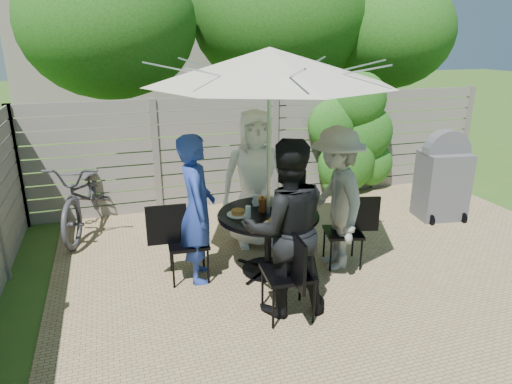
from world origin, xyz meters
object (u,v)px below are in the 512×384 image
object	(u,v)px
glass_right	(288,203)
glass_back	(255,200)
person_left	(197,209)
plate_right	(298,209)
plate_front	(275,222)
chair_front	(288,290)
person_right	(336,200)
umbrella	(270,66)
bicycle	(86,194)
chair_right	(344,245)
glass_front	(282,215)
patio_table	(268,231)
syrup_jug	(262,205)
person_front	(286,229)
coffee_cup	(273,201)
plate_left	(238,213)
chair_back	(253,220)
bbq_grill	(443,179)
chair_left	(187,257)
plate_back	(262,201)
person_back	(255,179)
glass_left	(248,212)

from	to	relation	value
glass_right	glass_back	bearing A→B (deg)	149.80
person_left	plate_right	world-z (taller)	person_left
plate_front	glass_back	bearing A→B (deg)	92.41
chair_front	person_right	bearing A→B (deg)	-43.71
umbrella	bicycle	xyz separation A→B (m)	(-2.10, 2.07, -1.90)
chair_right	glass_front	size ratio (longest dim) A/B	6.45
patio_table	glass_front	bearing A→B (deg)	-75.20
glass_back	syrup_jug	bearing A→B (deg)	-85.11
person_front	plate_front	world-z (taller)	person_front
person_front	glass_back	distance (m)	1.10
person_left	person_front	world-z (taller)	person_front
person_left	person_front	size ratio (longest dim) A/B	0.95
coffee_cup	plate_left	bearing A→B (deg)	-161.64
chair_back	plate_front	world-z (taller)	chair_back
plate_left	bbq_grill	distance (m)	3.60
chair_left	plate_front	world-z (taller)	chair_left
plate_back	glass_right	bearing A→B (deg)	-51.70
patio_table	syrup_jug	bearing A→B (deg)	133.00
chair_back	person_right	size ratio (longest dim) A/B	0.55
chair_back	chair_left	size ratio (longest dim) A/B	1.03
person_back	bbq_grill	bearing A→B (deg)	7.29
umbrella	chair_back	size ratio (longest dim) A/B	3.10
person_right	syrup_jug	world-z (taller)	person_right
glass_back	chair_front	bearing A→B (deg)	-92.27
person_right	bbq_grill	xyz separation A→B (m)	(2.33, 0.93, -0.24)
bicycle	chair_back	bearing A→B (deg)	-12.40
plate_right	person_front	bearing A→B (deg)	-120.64
person_back	person_left	distance (m)	1.18
patio_table	coffee_cup	bearing A→B (deg)	58.36
chair_front	glass_left	xyz separation A→B (m)	(-0.15, 0.89, 0.54)
person_back	glass_left	world-z (taller)	person_back
chair_back	glass_back	distance (m)	0.90
plate_back	bbq_grill	world-z (taller)	bbq_grill
person_left	plate_front	distance (m)	0.91
umbrella	coffee_cup	distance (m)	1.63
plate_left	coffee_cup	size ratio (longest dim) A/B	2.17
chair_back	plate_left	xyz separation A→B (m)	(-0.48, -0.91, 0.50)
syrup_jug	bbq_grill	size ratio (longest dim) A/B	0.11
plate_front	patio_table	bearing A→B (deg)	82.80
syrup_jug	plate_left	bearing A→B (deg)	-177.73
chair_back	glass_right	bearing A→B (deg)	12.71
glass_back	bbq_grill	world-z (taller)	bbq_grill
chair_left	glass_left	size ratio (longest dim) A/B	6.81
chair_front	plate_right	bearing A→B (deg)	-23.47
patio_table	chair_left	bearing A→B (deg)	172.87
plate_left	glass_back	xyz separation A→B (m)	(0.29, 0.23, 0.05)
umbrella	chair_left	xyz separation A→B (m)	(-0.96, 0.12, -2.15)
chair_left	person_right	world-z (taller)	person_right
plate_back	coffee_cup	xyz separation A→B (m)	(0.08, -0.15, 0.04)
person_back	coffee_cup	size ratio (longest dim) A/B	15.58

